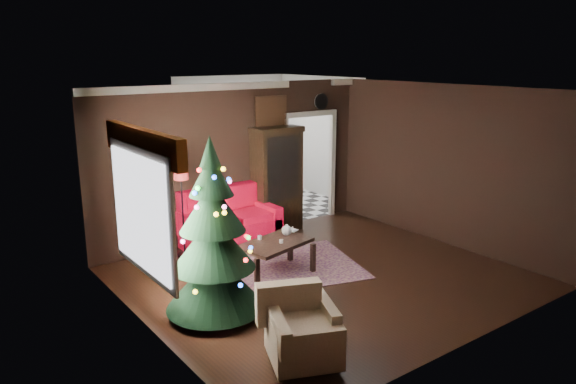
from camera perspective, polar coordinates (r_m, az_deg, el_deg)
floor at (r=8.39m, az=3.70°, el=-8.85°), size 5.50×5.50×0.00m
ceiling at (r=7.74m, az=4.03°, el=10.59°), size 5.50×5.50×0.00m
wall_back at (r=9.95m, az=-5.50°, el=3.21°), size 5.50×0.00×5.50m
wall_front at (r=6.33m, az=18.66°, el=-3.86°), size 5.50×0.00×5.50m
wall_left at (r=6.58m, az=-14.79°, el=-2.92°), size 0.00×5.50×5.50m
wall_right at (r=9.92m, az=16.09°, el=2.69°), size 0.00×5.50×5.50m
doorway at (r=10.97m, az=2.17°, el=2.43°), size 1.10×0.10×2.10m
left_window at (r=6.75m, az=-15.14°, el=-2.05°), size 0.05×1.60×1.40m
valance at (r=6.61m, az=-14.95°, el=4.91°), size 0.12×2.10×0.35m
kitchen_floor at (r=12.39m, az=-2.20°, el=-1.19°), size 3.00×3.00×0.00m
kitchen_window at (r=13.26m, az=-5.84°, el=7.26°), size 0.70×0.06×0.70m
rug at (r=8.72m, az=-1.13°, el=-7.89°), size 2.94×2.47×0.01m
loveseat at (r=9.59m, az=-6.03°, el=-2.76°), size 1.70×0.90×1.00m
curio_cabinet at (r=10.25m, az=-1.18°, el=1.03°), size 0.90×0.45×1.90m
floor_lamp at (r=8.88m, az=-10.92°, el=-2.10°), size 0.31×0.31×1.47m
christmas_tree at (r=6.93m, az=-7.82°, el=-4.74°), size 1.64×1.64×2.41m
armchair at (r=6.03m, az=1.62°, el=-13.70°), size 1.01×1.01×0.79m
coffee_table at (r=8.40m, az=-1.40°, el=-6.85°), size 1.24×0.91×0.50m
teapot at (r=8.58m, az=-0.14°, el=-4.00°), size 0.23×0.23×0.17m
cup_a at (r=8.43m, az=-2.96°, el=-4.76°), size 0.08×0.08×0.06m
cup_b at (r=8.26m, az=-0.71°, el=-5.16°), size 0.08×0.08×0.05m
book at (r=8.74m, az=-0.02°, el=-3.50°), size 0.16×0.07×0.22m
wall_clock at (r=10.90m, az=3.45°, el=9.41°), size 0.32×0.32×0.06m
painting at (r=10.19m, az=-1.83°, el=8.36°), size 0.62×0.05×0.52m
kitchen_counter at (r=13.26m, az=-5.15°, el=1.79°), size 1.80×0.60×0.90m
kitchen_table at (r=11.89m, az=-2.60°, el=0.02°), size 0.70×0.70×0.75m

